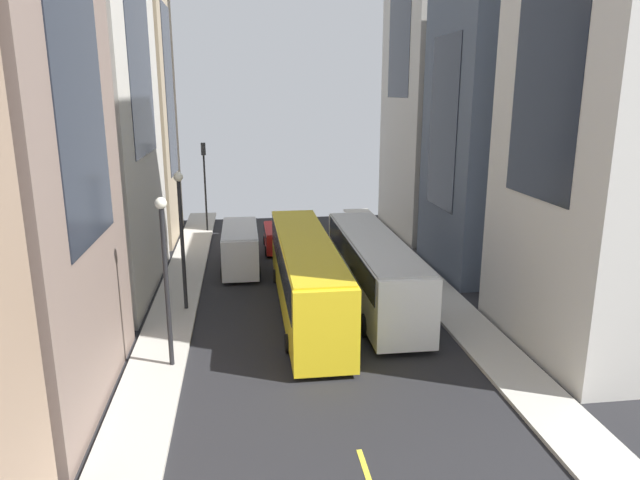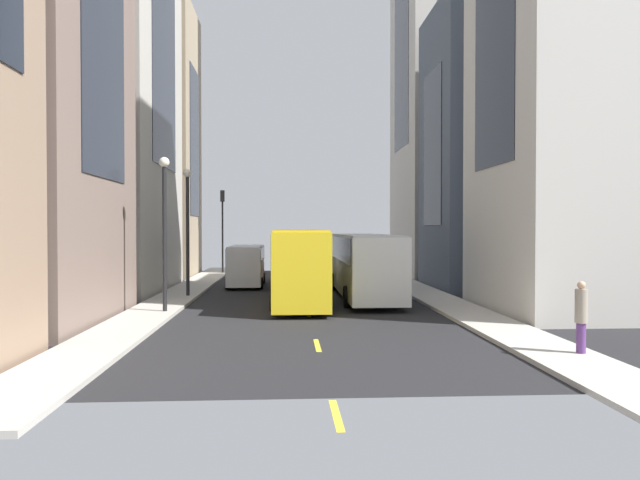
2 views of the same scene
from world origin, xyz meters
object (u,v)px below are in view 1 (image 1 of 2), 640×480
at_px(streetcar_yellow, 306,269).
at_px(delivery_van_white, 240,245).
at_px(traffic_light_near_corner, 204,171).
at_px(pedestrian_crossing_near, 348,229).
at_px(car_red_0, 278,237).
at_px(city_bus_white, 373,264).

relative_size(streetcar_yellow, delivery_van_white, 2.31).
bearing_deg(traffic_light_near_corner, pedestrian_crossing_near, 154.25).
height_order(streetcar_yellow, delivery_van_white, streetcar_yellow).
bearing_deg(car_red_0, traffic_light_near_corner, -48.59).
height_order(pedestrian_crossing_near, traffic_light_near_corner, traffic_light_near_corner).
relative_size(delivery_van_white, pedestrian_crossing_near, 3.13).
distance_m(city_bus_white, pedestrian_crossing_near, 11.64).
bearing_deg(city_bus_white, traffic_light_near_corner, -60.81).
xyz_separation_m(streetcar_yellow, traffic_light_near_corner, (5.68, -17.10, 2.55)).
xyz_separation_m(pedestrian_crossing_near, traffic_light_near_corner, (9.97, -4.81, 3.63)).
relative_size(streetcar_yellow, traffic_light_near_corner, 2.17).
bearing_deg(delivery_van_white, traffic_light_near_corner, -75.58).
distance_m(city_bus_white, delivery_van_white, 9.29).
height_order(streetcar_yellow, car_red_0, streetcar_yellow).
height_order(city_bus_white, streetcar_yellow, streetcar_yellow).
relative_size(delivery_van_white, traffic_light_near_corner, 0.94).
xyz_separation_m(delivery_van_white, car_red_0, (-2.50, -4.16, -0.61)).
height_order(city_bus_white, pedestrian_crossing_near, city_bus_white).
bearing_deg(city_bus_white, car_red_0, -68.91).
distance_m(city_bus_white, car_red_0, 11.49).
bearing_deg(pedestrian_crossing_near, city_bus_white, -113.96).
height_order(city_bus_white, delivery_van_white, city_bus_white).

